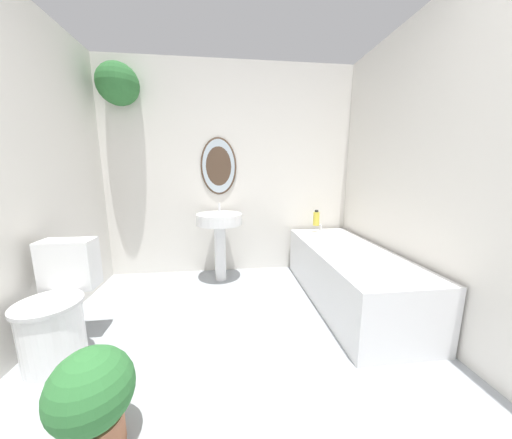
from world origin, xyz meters
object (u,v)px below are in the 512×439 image
Objects in this scene: bathtub at (348,273)px; toilet at (58,311)px; shampoo_bottle at (316,218)px; pedestal_sink at (220,228)px; potted_plant at (92,396)px.

toilet is at bearing -167.47° from bathtub.
toilet is 4.07× the size of shampoo_bottle.
shampoo_bottle is (-0.08, 0.69, 0.40)m from bathtub.
shampoo_bottle is (1.12, 0.08, 0.07)m from pedestal_sink.
bathtub is 9.26× the size of shampoo_bottle.
bathtub is at bearing 33.71° from potted_plant.
shampoo_bottle is at bearing 48.27° from potted_plant.
toilet reaches higher than potted_plant.
bathtub is 0.80m from shampoo_bottle.
potted_plant is at bearing -106.30° from pedestal_sink.
pedestal_sink is 4.68× the size of shampoo_bottle.
bathtub is 2.05m from potted_plant.
pedestal_sink is 1.12m from shampoo_bottle.
pedestal_sink is (1.02, 1.10, 0.28)m from toilet.
pedestal_sink is 1.85m from potted_plant.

